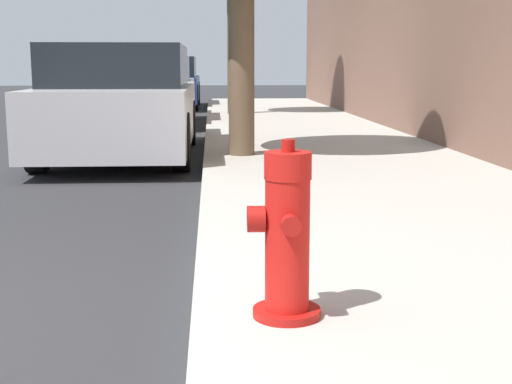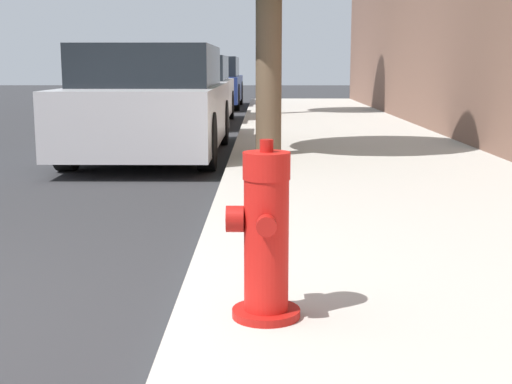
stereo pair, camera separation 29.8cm
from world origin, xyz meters
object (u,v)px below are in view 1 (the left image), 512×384
at_px(parked_car_mid, 148,91).
at_px(parked_car_far, 165,83).
at_px(fire_hydrant, 286,238).
at_px(parked_car_near, 123,103).

relative_size(parked_car_mid, parked_car_far, 0.88).
relative_size(fire_hydrant, parked_car_near, 0.17).
height_order(fire_hydrant, parked_car_near, parked_car_near).
xyz_separation_m(parked_car_near, parked_car_far, (-0.13, 10.90, -0.01)).
bearing_deg(fire_hydrant, parked_car_near, 102.61).
distance_m(parked_car_near, parked_car_mid, 5.22).
bearing_deg(fire_hydrant, parked_car_far, 95.20).
relative_size(parked_car_near, parked_car_mid, 1.12).
xyz_separation_m(fire_hydrant, parked_car_mid, (-1.58, 11.73, 0.19)).
distance_m(fire_hydrant, parked_car_near, 6.68).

